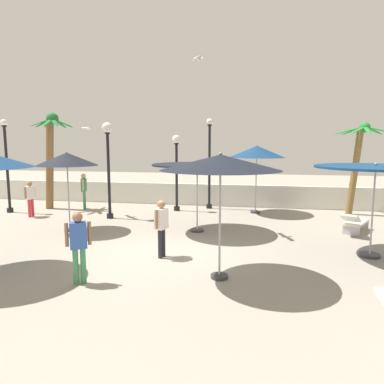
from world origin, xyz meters
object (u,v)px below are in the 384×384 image
(guest_0, at_px, (84,188))
(guest_1, at_px, (30,196))
(patio_umbrella_1, at_px, (197,167))
(patio_umbrella_4, at_px, (376,171))
(lamp_post_1, at_px, (7,162))
(patio_umbrella_0, at_px, (257,152))
(patio_umbrella_5, at_px, (220,163))
(lamp_post_0, at_px, (209,159))
(seagull_1, at_px, (199,59))
(seagull_0, at_px, (87,128))
(guest_2, at_px, (78,241))
(palm_tree_0, at_px, (359,154))
(lamp_post_2, at_px, (177,162))
(palm_tree_1, at_px, (51,149))
(lamp_post_3, at_px, (108,153))
(patio_umbrella_2, at_px, (67,160))
(guest_3, at_px, (161,223))
(lounge_chair_0, at_px, (355,222))

(guest_0, xyz_separation_m, guest_1, (-1.38, -2.08, -0.13))
(patio_umbrella_1, height_order, guest_1, patio_umbrella_1)
(patio_umbrella_4, height_order, lamp_post_1, lamp_post_1)
(patio_umbrella_0, relative_size, patio_umbrella_4, 0.97)
(patio_umbrella_5, bearing_deg, patio_umbrella_4, 31.22)
(lamp_post_0, height_order, guest_1, lamp_post_0)
(patio_umbrella_0, height_order, seagull_1, seagull_1)
(guest_1, bearing_deg, seagull_0, 20.83)
(guest_1, distance_m, seagull_1, 9.09)
(patio_umbrella_0, bearing_deg, guest_0, -175.32)
(patio_umbrella_4, distance_m, lamp_post_1, 14.77)
(guest_2, bearing_deg, patio_umbrella_1, 71.66)
(palm_tree_0, bearing_deg, patio_umbrella_5, -120.53)
(patio_umbrella_4, bearing_deg, guest_0, 155.70)
(patio_umbrella_5, distance_m, lamp_post_2, 8.52)
(palm_tree_1, bearing_deg, seagull_0, -23.08)
(lamp_post_3, distance_m, guest_2, 7.30)
(patio_umbrella_2, relative_size, guest_1, 1.86)
(lamp_post_2, bearing_deg, patio_umbrella_1, -66.21)
(palm_tree_1, xyz_separation_m, guest_1, (0.17, -1.94, -1.94))
(lamp_post_1, distance_m, lamp_post_2, 7.66)
(guest_2, relative_size, seagull_0, 1.84)
(lamp_post_1, relative_size, guest_3, 2.64)
(lamp_post_3, xyz_separation_m, guest_1, (-3.45, -0.39, -1.81))
(lamp_post_3, height_order, lounge_chair_0, lamp_post_3)
(guest_0, bearing_deg, lamp_post_2, 6.62)
(seagull_1, bearing_deg, patio_umbrella_2, -169.87)
(palm_tree_1, relative_size, lounge_chair_0, 2.42)
(guest_1, bearing_deg, lamp_post_3, 6.38)
(patio_umbrella_4, distance_m, seagull_1, 6.58)
(patio_umbrella_4, distance_m, palm_tree_1, 13.78)
(lamp_post_3, relative_size, lounge_chair_0, 2.10)
(guest_2, relative_size, guest_3, 1.02)
(lamp_post_1, xyz_separation_m, guest_2, (7.35, -7.05, -1.31))
(patio_umbrella_1, bearing_deg, palm_tree_1, 158.06)
(seagull_0, bearing_deg, lamp_post_3, -23.65)
(patio_umbrella_0, relative_size, lamp_post_0, 0.71)
(patio_umbrella_1, xyz_separation_m, patio_umbrella_2, (-4.53, -0.78, 0.26))
(patio_umbrella_0, height_order, patio_umbrella_2, patio_umbrella_0)
(palm_tree_0, distance_m, palm_tree_1, 14.06)
(palm_tree_1, height_order, seagull_1, seagull_1)
(patio_umbrella_0, distance_m, patio_umbrella_4, 6.61)
(guest_2, bearing_deg, guest_1, 132.23)
(lamp_post_1, height_order, lounge_chair_0, lamp_post_1)
(guest_1, relative_size, guest_3, 0.97)
(patio_umbrella_4, bearing_deg, lamp_post_1, 165.34)
(palm_tree_1, bearing_deg, guest_1, -84.92)
(lounge_chair_0, relative_size, guest_3, 1.19)
(lamp_post_3, height_order, guest_2, lamp_post_3)
(palm_tree_1, xyz_separation_m, lamp_post_2, (5.99, 0.66, -0.56))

